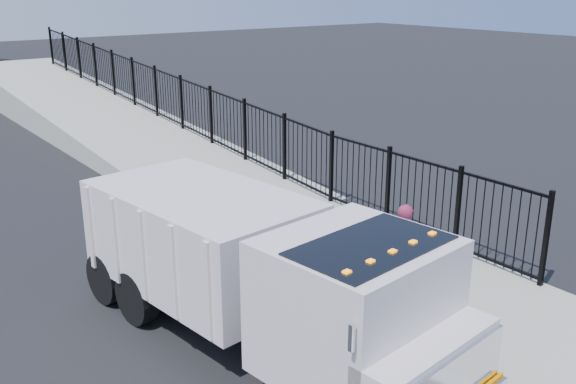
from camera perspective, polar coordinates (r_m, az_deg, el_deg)
ground at (r=11.63m, az=3.19°, el=-9.94°), size 120.00×120.00×0.00m
sidewalk at (r=11.68m, az=17.08°, el=-10.31°), size 3.55×12.00×0.12m
curb at (r=10.35m, az=10.49°, el=-13.59°), size 0.30×12.00×0.16m
ramp at (r=25.98m, az=-16.19°, el=5.27°), size 3.95×24.06×3.19m
iron_fence at (r=22.76m, az=-9.37°, el=6.32°), size 0.10×28.00×1.80m
truck at (r=9.70m, az=-2.14°, el=-6.97°), size 3.10×7.26×2.41m
worker at (r=11.80m, az=10.25°, el=-4.79°), size 0.49×0.65×1.62m
debris at (r=13.90m, az=9.80°, el=-4.56°), size 0.38×0.38×0.10m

